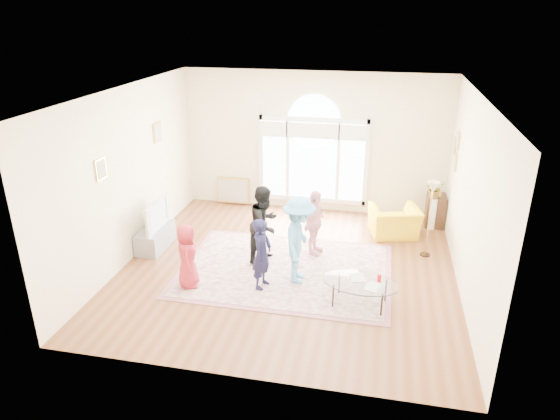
% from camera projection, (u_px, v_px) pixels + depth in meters
% --- Properties ---
extents(ground, '(6.00, 6.00, 0.00)m').
position_uv_depth(ground, '(288.00, 268.00, 9.21)').
color(ground, brown).
rests_on(ground, ground).
extents(room_shell, '(6.00, 6.00, 6.00)m').
position_uv_depth(room_shell, '(313.00, 146.00, 11.18)').
color(room_shell, beige).
rests_on(room_shell, ground).
extents(area_rug, '(3.60, 2.60, 0.02)m').
position_uv_depth(area_rug, '(285.00, 270.00, 9.12)').
color(area_rug, beige).
rests_on(area_rug, ground).
extents(rug_border, '(3.80, 2.80, 0.01)m').
position_uv_depth(rug_border, '(285.00, 270.00, 9.13)').
color(rug_border, '#935A66').
rests_on(rug_border, ground).
extents(tv_console, '(0.45, 1.00, 0.42)m').
position_uv_depth(tv_console, '(155.00, 238.00, 9.92)').
color(tv_console, gray).
rests_on(tv_console, ground).
extents(television, '(0.17, 1.00, 0.57)m').
position_uv_depth(television, '(153.00, 215.00, 9.73)').
color(television, black).
rests_on(television, tv_console).
extents(coffee_table, '(1.30, 0.92, 0.54)m').
position_uv_depth(coffee_table, '(360.00, 283.00, 7.93)').
color(coffee_table, silver).
rests_on(coffee_table, ground).
extents(armchair, '(1.16, 1.07, 0.63)m').
position_uv_depth(armchair, '(394.00, 222.00, 10.39)').
color(armchair, yellow).
rests_on(armchair, ground).
extents(side_cabinet, '(0.40, 0.50, 0.70)m').
position_uv_depth(side_cabinet, '(435.00, 210.00, 10.88)').
color(side_cabinet, black).
rests_on(side_cabinet, ground).
extents(floor_lamp, '(0.25, 0.25, 1.51)m').
position_uv_depth(floor_lamp, '(433.00, 193.00, 9.20)').
color(floor_lamp, black).
rests_on(floor_lamp, ground).
extents(plant_pedestal, '(0.20, 0.20, 0.70)m').
position_uv_depth(plant_pedestal, '(432.00, 213.00, 10.74)').
color(plant_pedestal, white).
rests_on(plant_pedestal, ground).
extents(potted_plant, '(0.45, 0.42, 0.43)m').
position_uv_depth(potted_plant, '(435.00, 189.00, 10.52)').
color(potted_plant, '#33722D').
rests_on(potted_plant, plant_pedestal).
extents(leaning_picture, '(0.80, 0.14, 0.62)m').
position_uv_depth(leaning_picture, '(234.00, 204.00, 12.20)').
color(leaning_picture, tan).
rests_on(leaning_picture, ground).
extents(child_red, '(0.50, 0.63, 1.13)m').
position_uv_depth(child_red, '(187.00, 256.00, 8.40)').
color(child_red, '#A6222F').
rests_on(child_red, area_rug).
extents(child_navy, '(0.38, 0.51, 1.25)m').
position_uv_depth(child_navy, '(262.00, 254.00, 8.34)').
color(child_navy, '#151534').
rests_on(child_navy, area_rug).
extents(child_black, '(0.76, 0.86, 1.47)m').
position_uv_depth(child_black, '(265.00, 224.00, 9.20)').
color(child_black, black).
rests_on(child_black, area_rug).
extents(child_pink, '(0.51, 0.81, 1.28)m').
position_uv_depth(child_pink, '(314.00, 223.00, 9.49)').
color(child_pink, '#F7B0B9').
rests_on(child_pink, area_rug).
extents(child_blue, '(0.60, 1.02, 1.55)m').
position_uv_depth(child_blue, '(299.00, 240.00, 8.48)').
color(child_blue, '#5AA7E2').
rests_on(child_blue, area_rug).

